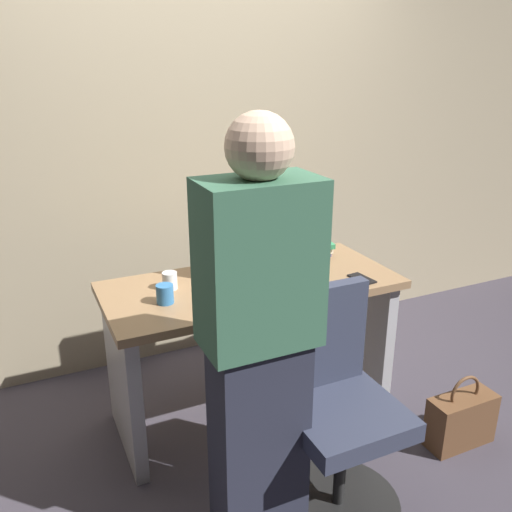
{
  "coord_description": "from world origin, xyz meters",
  "views": [
    {
      "loc": [
        -1.01,
        -2.23,
        1.79
      ],
      "look_at": [
        0.0,
        -0.05,
        0.9
      ],
      "focal_mm": 38.02,
      "sensor_mm": 36.0,
      "label": 1
    }
  ],
  "objects_px": {
    "monitor": "(256,223)",
    "handbag": "(461,419)",
    "office_chair": "(335,414)",
    "cell_phone": "(362,279)",
    "cup_near_keyboard": "(165,294)",
    "book_stack": "(312,248)",
    "cup_by_monitor": "(170,281)",
    "person_at_desk": "(259,344)",
    "mouse": "(307,277)",
    "keyboard": "(245,289)",
    "desk": "(252,324)"
  },
  "relations": [
    {
      "from": "monitor",
      "to": "cup_by_monitor",
      "type": "bearing_deg",
      "value": -176.21
    },
    {
      "from": "desk",
      "to": "person_at_desk",
      "type": "xyz_separation_m",
      "value": [
        -0.3,
        -0.71,
        0.32
      ]
    },
    {
      "from": "cup_by_monitor",
      "to": "handbag",
      "type": "bearing_deg",
      "value": -31.62
    },
    {
      "from": "office_chair",
      "to": "monitor",
      "type": "bearing_deg",
      "value": 88.45
    },
    {
      "from": "monitor",
      "to": "handbag",
      "type": "relative_size",
      "value": 1.43
    },
    {
      "from": "handbag",
      "to": "office_chair",
      "type": "bearing_deg",
      "value": -177.12
    },
    {
      "from": "keyboard",
      "to": "office_chair",
      "type": "bearing_deg",
      "value": -74.67
    },
    {
      "from": "monitor",
      "to": "cup_near_keyboard",
      "type": "xyz_separation_m",
      "value": [
        -0.53,
        -0.18,
        -0.21
      ]
    },
    {
      "from": "office_chair",
      "to": "person_at_desk",
      "type": "xyz_separation_m",
      "value": [
        -0.35,
        -0.02,
        0.41
      ]
    },
    {
      "from": "monitor",
      "to": "mouse",
      "type": "xyz_separation_m",
      "value": [
        0.18,
        -0.22,
        -0.24
      ]
    },
    {
      "from": "monitor",
      "to": "cell_phone",
      "type": "xyz_separation_m",
      "value": [
        0.43,
        -0.32,
        -0.25
      ]
    },
    {
      "from": "desk",
      "to": "office_chair",
      "type": "bearing_deg",
      "value": -85.34
    },
    {
      "from": "book_stack",
      "to": "cell_phone",
      "type": "xyz_separation_m",
      "value": [
        0.07,
        -0.37,
        -0.05
      ]
    },
    {
      "from": "cup_near_keyboard",
      "to": "book_stack",
      "type": "xyz_separation_m",
      "value": [
        0.89,
        0.23,
        0.01
      ]
    },
    {
      "from": "keyboard",
      "to": "cup_by_monitor",
      "type": "height_order",
      "value": "cup_by_monitor"
    },
    {
      "from": "cup_by_monitor",
      "to": "handbag",
      "type": "height_order",
      "value": "cup_by_monitor"
    },
    {
      "from": "desk",
      "to": "handbag",
      "type": "distance_m",
      "value": 1.12
    },
    {
      "from": "cup_near_keyboard",
      "to": "cup_by_monitor",
      "type": "height_order",
      "value": "cup_near_keyboard"
    },
    {
      "from": "cup_by_monitor",
      "to": "book_stack",
      "type": "distance_m",
      "value": 0.83
    },
    {
      "from": "cell_phone",
      "to": "office_chair",
      "type": "bearing_deg",
      "value": -138.9
    },
    {
      "from": "office_chair",
      "to": "cup_near_keyboard",
      "type": "xyz_separation_m",
      "value": [
        -0.51,
        0.63,
        0.37
      ]
    },
    {
      "from": "office_chair",
      "to": "cup_by_monitor",
      "type": "bearing_deg",
      "value": 119.66
    },
    {
      "from": "person_at_desk",
      "to": "cup_near_keyboard",
      "type": "xyz_separation_m",
      "value": [
        -0.16,
        0.65,
        -0.04
      ]
    },
    {
      "from": "cup_by_monitor",
      "to": "cell_phone",
      "type": "distance_m",
      "value": 0.94
    },
    {
      "from": "cell_phone",
      "to": "monitor",
      "type": "bearing_deg",
      "value": 136.77
    },
    {
      "from": "person_at_desk",
      "to": "cup_by_monitor",
      "type": "relative_size",
      "value": 19.9
    },
    {
      "from": "monitor",
      "to": "book_stack",
      "type": "height_order",
      "value": "monitor"
    },
    {
      "from": "cup_by_monitor",
      "to": "cell_phone",
      "type": "relative_size",
      "value": 0.57
    },
    {
      "from": "monitor",
      "to": "handbag",
      "type": "bearing_deg",
      "value": -46.29
    },
    {
      "from": "handbag",
      "to": "cup_by_monitor",
      "type": "bearing_deg",
      "value": 148.38
    },
    {
      "from": "person_at_desk",
      "to": "handbag",
      "type": "relative_size",
      "value": 4.34
    },
    {
      "from": "office_chair",
      "to": "mouse",
      "type": "relative_size",
      "value": 9.4
    },
    {
      "from": "monitor",
      "to": "cup_by_monitor",
      "type": "relative_size",
      "value": 6.56
    },
    {
      "from": "desk",
      "to": "cell_phone",
      "type": "distance_m",
      "value": 0.6
    },
    {
      "from": "cell_phone",
      "to": "person_at_desk",
      "type": "bearing_deg",
      "value": -154.06
    },
    {
      "from": "cup_near_keyboard",
      "to": "book_stack",
      "type": "distance_m",
      "value": 0.92
    },
    {
      "from": "cup_near_keyboard",
      "to": "cell_phone",
      "type": "distance_m",
      "value": 0.97
    },
    {
      "from": "office_chair",
      "to": "handbag",
      "type": "xyz_separation_m",
      "value": [
        0.76,
        0.04,
        -0.29
      ]
    },
    {
      "from": "mouse",
      "to": "cup_by_monitor",
      "type": "distance_m",
      "value": 0.67
    },
    {
      "from": "desk",
      "to": "cup_by_monitor",
      "type": "distance_m",
      "value": 0.48
    },
    {
      "from": "cup_by_monitor",
      "to": "handbag",
      "type": "distance_m",
      "value": 1.56
    },
    {
      "from": "cup_near_keyboard",
      "to": "monitor",
      "type": "bearing_deg",
      "value": 18.37
    },
    {
      "from": "book_stack",
      "to": "handbag",
      "type": "height_order",
      "value": "book_stack"
    },
    {
      "from": "cup_by_monitor",
      "to": "office_chair",
      "type": "bearing_deg",
      "value": -60.34
    },
    {
      "from": "cup_near_keyboard",
      "to": "book_stack",
      "type": "relative_size",
      "value": 0.38
    },
    {
      "from": "office_chair",
      "to": "keyboard",
      "type": "relative_size",
      "value": 2.19
    },
    {
      "from": "desk",
      "to": "mouse",
      "type": "xyz_separation_m",
      "value": [
        0.25,
        -0.1,
        0.25
      ]
    },
    {
      "from": "cup_by_monitor",
      "to": "book_stack",
      "type": "xyz_separation_m",
      "value": [
        0.83,
        0.09,
        0.01
      ]
    },
    {
      "from": "desk",
      "to": "cup_near_keyboard",
      "type": "height_order",
      "value": "cup_near_keyboard"
    },
    {
      "from": "mouse",
      "to": "office_chair",
      "type": "bearing_deg",
      "value": -108.46
    }
  ]
}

